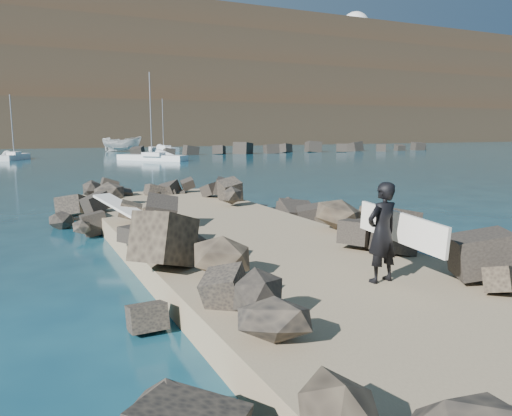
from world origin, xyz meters
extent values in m
plane|color=#0F384C|center=(0.00, 0.00, 0.00)|extent=(800.00, 800.00, 0.00)
cube|color=#8C7759|center=(0.00, -2.00, 0.30)|extent=(6.00, 26.00, 0.60)
cube|color=black|center=(-2.90, -1.50, 0.50)|extent=(2.60, 22.00, 1.00)
cube|color=black|center=(2.90, -1.50, 0.50)|extent=(2.60, 22.00, 1.00)
cube|color=black|center=(35.00, 55.00, 0.60)|extent=(52.00, 4.00, 1.20)
cube|color=#2D4919|center=(10.00, 160.00, 16.00)|extent=(360.00, 140.00, 32.00)
cube|color=white|center=(-2.61, 3.06, 1.04)|extent=(1.40, 2.38, 0.08)
imported|color=silver|center=(10.11, 70.04, 1.22)|extent=(6.74, 4.63, 2.44)
imported|color=black|center=(0.70, -5.01, 1.55)|extent=(0.74, 0.53, 1.91)
cube|color=white|center=(1.15, -5.01, 1.61)|extent=(0.10, 2.37, 0.74)
cylinder|color=white|center=(120.38, 158.06, 35.33)|extent=(7.61, 7.61, 6.66)
sphere|color=white|center=(120.38, 158.06, 44.37)|extent=(11.41, 11.41, 11.41)
cube|color=white|center=(16.63, 69.03, 0.25)|extent=(3.40, 7.33, 0.80)
cylinder|color=gray|center=(16.63, 69.03, 4.54)|extent=(0.12, 0.12, 7.88)
cube|color=white|center=(16.63, 68.20, 0.75)|extent=(1.63, 2.24, 0.44)
cube|color=white|center=(-5.63, 52.82, 0.25)|extent=(3.59, 6.34, 0.80)
cylinder|color=gray|center=(-5.63, 52.82, 4.05)|extent=(0.12, 0.12, 6.89)
cube|color=white|center=(-5.63, 52.13, 0.75)|extent=(1.58, 2.00, 0.44)
cube|color=white|center=(8.59, 44.46, 0.25)|extent=(7.03, 7.45, 0.80)
cylinder|color=gray|center=(8.59, 44.46, 5.22)|extent=(0.12, 0.12, 9.24)
cube|color=white|center=(8.59, 43.72, 0.75)|extent=(2.58, 2.64, 0.44)
cube|color=white|center=(0.00, 165.00, 33.75)|extent=(8.00, 6.00, 3.50)
cube|color=white|center=(35.00, 148.00, 34.00)|extent=(12.00, 7.00, 4.00)
cube|color=white|center=(70.00, 160.00, 33.50)|extent=(6.00, 6.00, 3.00)
cube|color=white|center=(90.00, 140.00, 34.50)|extent=(5.00, 5.00, 5.00)
camera|label=1|loc=(-5.39, -12.25, 3.45)|focal=35.00mm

